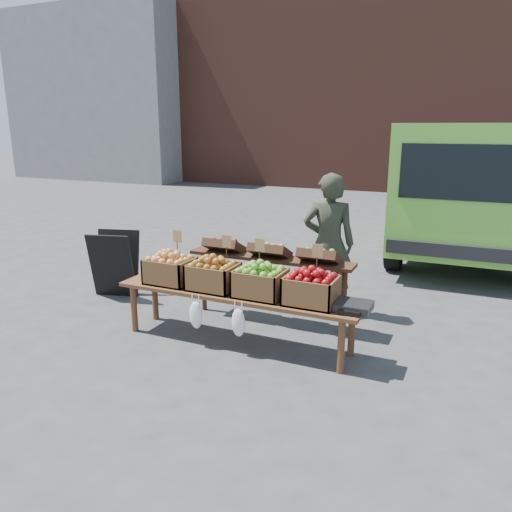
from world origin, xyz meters
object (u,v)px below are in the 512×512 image
at_px(vendor, 329,244).
at_px(chalkboard_sign, 115,264).
at_px(delivery_van, 470,190).
at_px(crate_green_apples, 311,290).
at_px(weighing_scale, 353,306).
at_px(display_bench, 237,318).
at_px(crate_russet_pears, 213,277).
at_px(crate_golden_apples, 170,271).
at_px(back_table, 270,279).
at_px(crate_red_apples, 260,283).

relative_size(vendor, chalkboard_sign, 1.92).
relative_size(delivery_van, crate_green_apples, 10.32).
bearing_deg(weighing_scale, display_bench, 180.00).
xyz_separation_m(delivery_van, weighing_scale, (-0.79, -5.25, -0.55)).
height_order(vendor, display_bench, vendor).
xyz_separation_m(crate_russet_pears, crate_green_apples, (1.10, 0.00, 0.00)).
distance_m(display_bench, crate_golden_apples, 0.93).
xyz_separation_m(crate_golden_apples, weighing_scale, (2.08, 0.00, -0.10)).
relative_size(crate_golden_apples, weighing_scale, 1.47).
height_order(chalkboard_sign, crate_golden_apples, chalkboard_sign).
relative_size(vendor, crate_russet_pears, 3.48).
bearing_deg(crate_green_apples, crate_golden_apples, 180.00).
height_order(display_bench, crate_green_apples, crate_green_apples).
relative_size(delivery_van, chalkboard_sign, 5.69).
height_order(vendor, crate_green_apples, vendor).
xyz_separation_m(back_table, crate_red_apples, (0.20, -0.72, 0.19)).
bearing_deg(chalkboard_sign, vendor, -2.60).
bearing_deg(vendor, crate_red_apples, 59.86).
distance_m(delivery_van, crate_golden_apples, 6.00).
xyz_separation_m(delivery_van, crate_red_apples, (-1.76, -5.25, -0.45)).
height_order(crate_golden_apples, weighing_scale, crate_golden_apples).
xyz_separation_m(vendor, crate_golden_apples, (-1.43, -1.33, -0.16)).
height_order(vendor, crate_red_apples, vendor).
bearing_deg(crate_russet_pears, back_table, 63.97).
bearing_deg(crate_red_apples, crate_russet_pears, 180.00).
xyz_separation_m(delivery_van, vendor, (-1.44, -3.93, -0.28)).
bearing_deg(weighing_scale, crate_green_apples, 180.00).
xyz_separation_m(crate_golden_apples, crate_red_apples, (1.10, 0.00, 0.00)).
xyz_separation_m(crate_golden_apples, crate_green_apples, (1.65, 0.00, 0.00)).
bearing_deg(chalkboard_sign, crate_golden_apples, -41.97).
bearing_deg(display_bench, crate_golden_apples, 180.00).
height_order(delivery_van, weighing_scale, delivery_van).
bearing_deg(delivery_van, crate_russet_pears, -114.72).
bearing_deg(crate_golden_apples, delivery_van, 61.39).
xyz_separation_m(display_bench, crate_golden_apples, (-0.83, 0.00, 0.42)).
distance_m(crate_green_apples, weighing_scale, 0.44).
bearing_deg(crate_green_apples, crate_russet_pears, 180.00).
relative_size(delivery_van, back_table, 2.46).
xyz_separation_m(back_table, weighing_scale, (1.17, -0.72, 0.09)).
relative_size(crate_russet_pears, crate_red_apples, 1.00).
bearing_deg(crate_russet_pears, crate_golden_apples, 180.00).
bearing_deg(weighing_scale, chalkboard_sign, 168.59).
bearing_deg(crate_red_apples, delivery_van, 71.43).
distance_m(crate_golden_apples, crate_red_apples, 1.10).
relative_size(back_table, weighing_scale, 6.18).
xyz_separation_m(display_bench, crate_red_apples, (0.27, 0.00, 0.42)).
xyz_separation_m(chalkboard_sign, crate_russet_pears, (1.94, -0.70, 0.26)).
distance_m(delivery_van, crate_green_apples, 5.41).
height_order(delivery_van, crate_red_apples, delivery_van).
distance_m(vendor, display_bench, 1.57).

